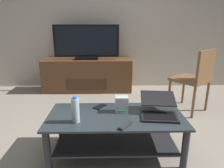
# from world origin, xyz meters

# --- Properties ---
(ground_plane) EXTENTS (7.68, 7.68, 0.00)m
(ground_plane) POSITION_xyz_m (0.00, 0.00, 0.00)
(ground_plane) COLOR #9E9384
(back_wall) EXTENTS (6.40, 0.12, 2.80)m
(back_wall) POSITION_xyz_m (0.00, 2.27, 1.40)
(back_wall) COLOR beige
(back_wall) RESTS_ON ground
(coffee_table) EXTENTS (1.26, 0.59, 0.41)m
(coffee_table) POSITION_xyz_m (0.04, -0.02, 0.28)
(coffee_table) COLOR #2D383D
(coffee_table) RESTS_ON ground
(media_cabinet) EXTENTS (1.62, 0.47, 0.60)m
(media_cabinet) POSITION_xyz_m (-0.41, 1.95, 0.30)
(media_cabinet) COLOR brown
(media_cabinet) RESTS_ON ground
(television) EXTENTS (1.16, 0.20, 0.61)m
(television) POSITION_xyz_m (-0.41, 1.93, 0.89)
(television) COLOR black
(television) RESTS_ON media_cabinet
(dining_chair) EXTENTS (0.62, 0.62, 0.90)m
(dining_chair) POSITION_xyz_m (1.18, 0.93, 0.52)
(dining_chair) COLOR brown
(dining_chair) RESTS_ON ground
(laptop) EXTENTS (0.36, 0.41, 0.17)m
(laptop) POSITION_xyz_m (0.44, -0.02, 0.47)
(laptop) COLOR black
(laptop) RESTS_ON coffee_table
(router_box) EXTENTS (0.12, 0.10, 0.15)m
(router_box) POSITION_xyz_m (0.10, 0.05, 0.49)
(router_box) COLOR silver
(router_box) RESTS_ON coffee_table
(water_bottle_near) EXTENTS (0.07, 0.07, 0.23)m
(water_bottle_near) POSITION_xyz_m (-0.31, -0.15, 0.52)
(water_bottle_near) COLOR silver
(water_bottle_near) RESTS_ON coffee_table
(cell_phone) EXTENTS (0.14, 0.15, 0.01)m
(cell_phone) POSITION_xyz_m (-0.11, 0.17, 0.42)
(cell_phone) COLOR black
(cell_phone) RESTS_ON coffee_table
(tv_remote) EXTENTS (0.13, 0.15, 0.02)m
(tv_remote) POSITION_xyz_m (0.11, -0.24, 0.42)
(tv_remote) COLOR #2D2D30
(tv_remote) RESTS_ON coffee_table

